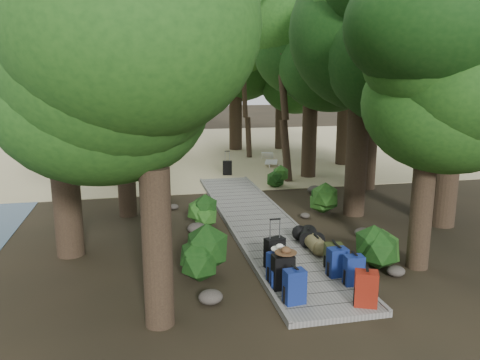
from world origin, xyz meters
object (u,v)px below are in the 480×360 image
object	(u,v)px
backpack_left_c	(277,265)
suitcase_on_boardwalk	(275,252)
backpack_right_a	(366,287)
backpack_left_a	(294,285)
backpack_left_b	(283,270)
kayak	(147,164)
backpack_right_c	(337,261)
backpack_right_d	(334,254)
duffel_right_khaki	(316,244)
duffel_right_black	(308,236)
lone_suitcase_on_sand	(227,168)
sun_lounger	(271,160)
backpack_right_b	(354,269)

from	to	relation	value
backpack_left_c	suitcase_on_boardwalk	size ratio (longest dim) A/B	1.05
backpack_left_c	backpack_right_a	bearing A→B (deg)	-68.16
backpack_left_a	backpack_left_b	distance (m)	0.66
suitcase_on_boardwalk	kayak	distance (m)	13.57
backpack_right_c	backpack_right_d	bearing A→B (deg)	72.79
backpack_right_d	kayak	size ratio (longest dim) A/B	0.19
duffel_right_khaki	duffel_right_black	world-z (taller)	duffel_right_black
backpack_right_c	duffel_right_black	distance (m)	1.99
backpack_left_a	duffel_right_black	bearing A→B (deg)	58.69
backpack_right_d	duffel_right_black	size ratio (longest dim) A/B	0.91
suitcase_on_boardwalk	lone_suitcase_on_sand	world-z (taller)	suitcase_on_boardwalk
backpack_left_b	backpack_right_d	size ratio (longest dim) A/B	1.28
lone_suitcase_on_sand	sun_lounger	bearing A→B (deg)	49.18
duffel_right_black	duffel_right_khaki	bearing A→B (deg)	-68.23
sun_lounger	backpack_left_a	bearing A→B (deg)	-86.43
backpack_left_c	backpack_left_a	bearing A→B (deg)	-109.76
backpack_right_c	duffel_right_khaki	xyz separation A→B (m)	(0.07, 1.42, -0.15)
backpack_right_b	backpack_right_c	world-z (taller)	backpack_right_b
lone_suitcase_on_sand	kayak	distance (m)	4.38
backpack_right_a	duffel_right_black	size ratio (longest dim) A/B	1.12
kayak	lone_suitcase_on_sand	bearing A→B (deg)	-53.74
backpack_left_a	lone_suitcase_on_sand	bearing A→B (deg)	78.73
backpack_right_b	sun_lounger	bearing A→B (deg)	84.40
backpack_right_b	backpack_left_c	bearing A→B (deg)	165.71
backpack_right_d	duffel_right_khaki	bearing A→B (deg)	102.17
backpack_right_d	kayak	xyz separation A→B (m)	(-3.87, 13.61, -0.25)
backpack_left_a	backpack_left_c	bearing A→B (deg)	85.98
backpack_left_c	sun_lounger	size ratio (longest dim) A/B	0.39
backpack_right_d	suitcase_on_boardwalk	xyz separation A→B (m)	(-1.30, 0.28, 0.04)
backpack_right_d	duffel_right_khaki	distance (m)	0.96
backpack_right_b	lone_suitcase_on_sand	size ratio (longest dim) A/B	1.10
backpack_left_c	backpack_right_c	distance (m)	1.35
backpack_left_a	sun_lounger	world-z (taller)	backpack_left_a
backpack_left_c	backpack_right_d	xyz separation A→B (m)	(1.46, 0.46, -0.05)
backpack_left_b	suitcase_on_boardwalk	size ratio (longest dim) A/B	1.14
backpack_right_b	kayak	size ratio (longest dim) A/B	0.22
suitcase_on_boardwalk	kayak	bearing A→B (deg)	85.28
backpack_left_c	backpack_right_c	size ratio (longest dim) A/B	1.04
duffel_right_black	sun_lounger	world-z (taller)	sun_lounger
lone_suitcase_on_sand	kayak	xyz separation A→B (m)	(-3.50, 2.63, -0.16)
backpack_right_b	backpack_right_d	distance (m)	0.94
backpack_left_c	lone_suitcase_on_sand	world-z (taller)	backpack_left_c
backpack_left_b	backpack_right_c	bearing A→B (deg)	12.07
kayak	backpack_right_c	bearing A→B (deg)	-91.94
suitcase_on_boardwalk	backpack_right_a	bearing A→B (deg)	-76.84
backpack_left_b	suitcase_on_boardwalk	xyz separation A→B (m)	(0.14, 1.08, -0.05)
backpack_right_d	backpack_left_a	bearing A→B (deg)	-125.04
kayak	duffel_right_black	bearing A→B (deg)	-89.29
duffel_right_khaki	sun_lounger	size ratio (longest dim) A/B	0.32
duffel_right_khaki	duffel_right_black	distance (m)	0.57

